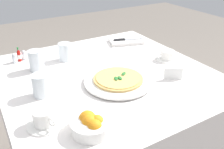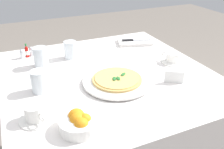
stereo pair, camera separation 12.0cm
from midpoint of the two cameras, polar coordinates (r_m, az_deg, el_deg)
dining_table at (r=1.33m, az=1.62°, el=-5.10°), size 1.04×1.04×0.74m
pizza_plate at (r=1.16m, az=4.08°, el=-1.70°), size 0.33×0.33×0.02m
pizza at (r=1.15m, az=4.11°, el=-1.10°), size 0.24×0.24×0.02m
coffee_cup_far_left at (r=1.42m, az=16.42°, el=3.64°), size 0.13×0.13×0.06m
coffee_cup_back_corner at (r=0.94m, az=-14.07°, el=-8.97°), size 0.13×0.13×0.07m
water_glass_near_right at (r=1.43m, az=-7.33°, el=5.48°), size 0.07×0.07×0.10m
water_glass_far_right at (r=1.35m, az=-13.92°, el=3.77°), size 0.08×0.08×0.11m
water_glass_right_edge at (r=1.11m, az=-13.68°, el=-1.95°), size 0.08×0.08×0.10m
napkin_folded at (r=1.66m, az=7.38°, el=7.53°), size 0.25×0.19×0.02m
dinner_knife at (r=1.66m, az=7.50°, el=7.99°), size 0.19×0.08×0.01m
citrus_bowl at (r=0.88m, az=-3.75°, el=-11.21°), size 0.15×0.15×0.07m
hot_sauce_bottle at (r=1.50m, az=-17.20°, el=5.11°), size 0.02×0.02×0.08m
salt_shaker at (r=1.51m, az=-16.16°, el=5.12°), size 0.03×0.03×0.06m
pepper_shaker at (r=1.49m, az=-18.15°, el=4.46°), size 0.03×0.03×0.06m
menu_card at (r=1.21m, az=17.14°, el=-0.69°), size 0.08×0.05×0.06m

